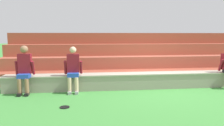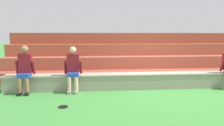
# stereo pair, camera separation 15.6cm
# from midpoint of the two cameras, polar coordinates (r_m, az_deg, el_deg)

# --- Properties ---
(ground_plane) EXTENTS (80.00, 80.00, 0.00)m
(ground_plane) POSITION_cam_midpoint_polar(r_m,az_deg,el_deg) (7.11, 14.19, -6.85)
(ground_plane) COLOR #428E3D
(stone_seating_wall) EXTENTS (9.98, 0.54, 0.50)m
(stone_seating_wall) POSITION_cam_midpoint_polar(r_m,az_deg,el_deg) (7.28, 13.60, -4.36)
(stone_seating_wall) COLOR gray
(stone_seating_wall) RESTS_ON ground
(brick_bleachers) EXTENTS (11.15, 2.38, 1.82)m
(brick_bleachers) POSITION_cam_midpoint_polar(r_m,az_deg,el_deg) (9.12, 9.61, 0.74)
(brick_bleachers) COLOR #9D4632
(brick_bleachers) RESTS_ON ground
(person_far_left) EXTENTS (0.55, 0.55, 1.42)m
(person_far_left) POSITION_cam_midpoint_polar(r_m,az_deg,el_deg) (6.82, -21.55, -1.21)
(person_far_left) COLOR #996B4C
(person_far_left) RESTS_ON ground
(person_left_of_center) EXTENTS (0.55, 0.51, 1.38)m
(person_left_of_center) POSITION_cam_midpoint_polar(r_m,az_deg,el_deg) (6.58, -9.64, -1.34)
(person_left_of_center) COLOR beige
(person_left_of_center) RESTS_ON ground
(frisbee) EXTENTS (0.23, 0.23, 0.02)m
(frisbee) POSITION_cam_midpoint_polar(r_m,az_deg,el_deg) (5.39, -12.02, -11.31)
(frisbee) COLOR black
(frisbee) RESTS_ON ground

